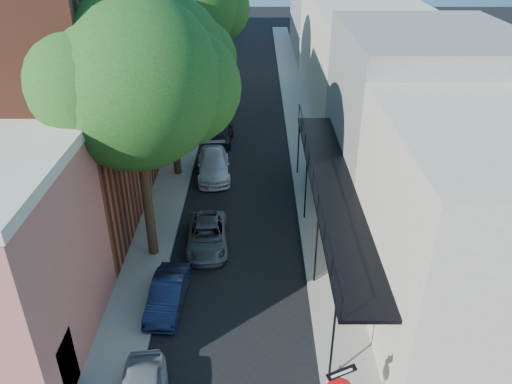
{
  "coord_description": "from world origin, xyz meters",
  "views": [
    {
      "loc": [
        0.89,
        -8.48,
        13.57
      ],
      "look_at": [
        0.85,
        10.83,
        2.8
      ],
      "focal_mm": 35.0,
      "sensor_mm": 36.0,
      "label": 1
    }
  ],
  "objects_px": {
    "parked_car_b": "(168,294)",
    "oak_near": "(146,84)",
    "parked_car_d": "(213,165)",
    "oak_far": "(195,4)",
    "parked_car_g": "(216,87)",
    "parked_car_f": "(213,112)",
    "parked_car_c": "(207,236)",
    "parked_car_e": "(222,134)",
    "oak_mid": "(176,54)"
  },
  "relations": [
    {
      "from": "oak_far",
      "to": "parked_car_c",
      "type": "relative_size",
      "value": 2.94
    },
    {
      "from": "parked_car_g",
      "to": "parked_car_c",
      "type": "bearing_deg",
      "value": -85.67
    },
    {
      "from": "parked_car_c",
      "to": "parked_car_d",
      "type": "height_order",
      "value": "parked_car_d"
    },
    {
      "from": "parked_car_b",
      "to": "oak_mid",
      "type": "bearing_deg",
      "value": 97.4
    },
    {
      "from": "oak_mid",
      "to": "oak_far",
      "type": "xyz_separation_m",
      "value": [
        0.06,
        9.04,
        1.2
      ]
    },
    {
      "from": "parked_car_c",
      "to": "parked_car_d",
      "type": "relative_size",
      "value": 0.89
    },
    {
      "from": "parked_car_e",
      "to": "parked_car_b",
      "type": "bearing_deg",
      "value": -90.96
    },
    {
      "from": "parked_car_c",
      "to": "parked_car_g",
      "type": "bearing_deg",
      "value": 88.8
    },
    {
      "from": "oak_far",
      "to": "parked_car_b",
      "type": "relative_size",
      "value": 3.4
    },
    {
      "from": "oak_near",
      "to": "parked_car_c",
      "type": "distance_m",
      "value": 7.59
    },
    {
      "from": "parked_car_d",
      "to": "oak_mid",
      "type": "bearing_deg",
      "value": 165.41
    },
    {
      "from": "parked_car_c",
      "to": "parked_car_g",
      "type": "height_order",
      "value": "parked_car_g"
    },
    {
      "from": "oak_near",
      "to": "parked_car_b",
      "type": "xyz_separation_m",
      "value": [
        0.77,
        -3.66,
        -7.3
      ]
    },
    {
      "from": "oak_mid",
      "to": "parked_car_b",
      "type": "bearing_deg",
      "value": -85.97
    },
    {
      "from": "oak_mid",
      "to": "parked_car_e",
      "type": "height_order",
      "value": "oak_mid"
    },
    {
      "from": "parked_car_e",
      "to": "parked_car_g",
      "type": "relative_size",
      "value": 0.74
    },
    {
      "from": "parked_car_f",
      "to": "parked_car_g",
      "type": "bearing_deg",
      "value": 89.04
    },
    {
      "from": "parked_car_e",
      "to": "oak_far",
      "type": "bearing_deg",
      "value": 115.76
    },
    {
      "from": "oak_mid",
      "to": "oak_far",
      "type": "bearing_deg",
      "value": 89.59
    },
    {
      "from": "oak_near",
      "to": "oak_far",
      "type": "height_order",
      "value": "oak_far"
    },
    {
      "from": "parked_car_d",
      "to": "oak_far",
      "type": "bearing_deg",
      "value": 94.81
    },
    {
      "from": "parked_car_d",
      "to": "parked_car_f",
      "type": "distance_m",
      "value": 9.0
    },
    {
      "from": "parked_car_f",
      "to": "oak_near",
      "type": "bearing_deg",
      "value": -96.25
    },
    {
      "from": "oak_far",
      "to": "parked_car_g",
      "type": "height_order",
      "value": "oak_far"
    },
    {
      "from": "oak_near",
      "to": "parked_car_e",
      "type": "height_order",
      "value": "oak_near"
    },
    {
      "from": "parked_car_d",
      "to": "parked_car_g",
      "type": "bearing_deg",
      "value": 88.04
    },
    {
      "from": "oak_far",
      "to": "parked_car_e",
      "type": "bearing_deg",
      "value": -67.24
    },
    {
      "from": "parked_car_c",
      "to": "parked_car_d",
      "type": "distance_m",
      "value": 7.28
    },
    {
      "from": "oak_near",
      "to": "parked_car_c",
      "type": "height_order",
      "value": "oak_near"
    },
    {
      "from": "parked_car_f",
      "to": "parked_car_g",
      "type": "height_order",
      "value": "parked_car_f"
    },
    {
      "from": "parked_car_d",
      "to": "parked_car_f",
      "type": "height_order",
      "value": "parked_car_f"
    },
    {
      "from": "oak_far",
      "to": "parked_car_d",
      "type": "height_order",
      "value": "oak_far"
    },
    {
      "from": "parked_car_b",
      "to": "parked_car_d",
      "type": "distance_m",
      "value": 11.38
    },
    {
      "from": "oak_near",
      "to": "parked_car_d",
      "type": "height_order",
      "value": "oak_near"
    },
    {
      "from": "oak_near",
      "to": "oak_far",
      "type": "distance_m",
      "value": 17.01
    },
    {
      "from": "parked_car_g",
      "to": "parked_car_d",
      "type": "bearing_deg",
      "value": -85.23
    },
    {
      "from": "oak_near",
      "to": "parked_car_f",
      "type": "height_order",
      "value": "oak_near"
    },
    {
      "from": "oak_near",
      "to": "oak_mid",
      "type": "bearing_deg",
      "value": 90.37
    },
    {
      "from": "parked_car_e",
      "to": "parked_car_f",
      "type": "xyz_separation_m",
      "value": [
        -0.91,
        4.12,
        0.09
      ]
    },
    {
      "from": "parked_car_c",
      "to": "parked_car_e",
      "type": "xyz_separation_m",
      "value": [
        -0.08,
        12.12,
        0.03
      ]
    },
    {
      "from": "oak_far",
      "to": "parked_car_g",
      "type": "relative_size",
      "value": 2.51
    },
    {
      "from": "parked_car_c",
      "to": "parked_car_f",
      "type": "relative_size",
      "value": 0.97
    },
    {
      "from": "oak_mid",
      "to": "parked_car_e",
      "type": "bearing_deg",
      "value": 66.95
    },
    {
      "from": "parked_car_b",
      "to": "parked_car_f",
      "type": "relative_size",
      "value": 0.84
    },
    {
      "from": "parked_car_f",
      "to": "oak_mid",
      "type": "bearing_deg",
      "value": -99.65
    },
    {
      "from": "parked_car_b",
      "to": "oak_near",
      "type": "bearing_deg",
      "value": 105.22
    },
    {
      "from": "parked_car_d",
      "to": "parked_car_g",
      "type": "height_order",
      "value": "parked_car_d"
    },
    {
      "from": "oak_mid",
      "to": "parked_car_f",
      "type": "xyz_separation_m",
      "value": [
        1.03,
        8.69,
        -6.37
      ]
    },
    {
      "from": "oak_near",
      "to": "parked_car_e",
      "type": "relative_size",
      "value": 3.28
    },
    {
      "from": "parked_car_c",
      "to": "parked_car_e",
      "type": "height_order",
      "value": "parked_car_e"
    }
  ]
}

